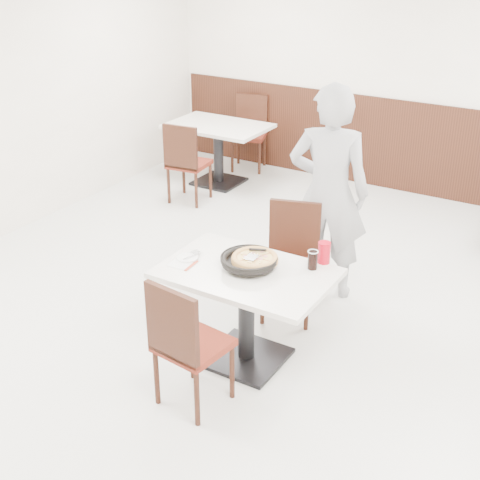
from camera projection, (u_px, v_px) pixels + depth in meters
The scene contains 19 objects.
floor at pixel (247, 316), 5.56m from camera, with size 7.00×7.00×0.00m, color beige.
wall_back at pixel (402, 74), 7.67m from camera, with size 6.00×0.04×2.80m, color beige.
wainscot_back at pixel (395, 145), 8.02m from camera, with size 5.90×0.03×1.10m, color black.
main_table at pixel (246, 316), 4.86m from camera, with size 1.20×0.80×0.75m, color silver, non-canonical shape.
chair_near at pixel (193, 342), 4.39m from camera, with size 0.42×0.42×0.95m, color black, non-canonical shape.
chair_far at pixel (290, 264), 5.38m from camera, with size 0.42×0.42×0.95m, color black, non-canonical shape.
trivet at pixel (254, 265), 4.75m from camera, with size 0.11×0.11×0.04m, color black.
pizza_pan at pixel (249, 262), 4.72m from camera, with size 0.39×0.39×0.01m, color black.
pizza at pixel (255, 260), 4.72m from camera, with size 0.33×0.33×0.02m, color tan.
pizza_server at pixel (251, 257), 4.69m from camera, with size 0.08×0.10×0.00m, color silver.
napkin at pixel (183, 263), 4.80m from camera, with size 0.17×0.17×0.00m, color silver.
side_plate at pixel (187, 258), 4.86m from camera, with size 0.16×0.16×0.01m, color white.
fork at pixel (191, 256), 4.86m from camera, with size 0.01×0.15×0.00m, color silver.
cola_glass at pixel (313, 260), 4.70m from camera, with size 0.07×0.07×0.13m, color black.
red_cup at pixel (324, 252), 4.78m from camera, with size 0.09×0.09×0.16m, color #A90817.
diner_person at pixel (328, 193), 5.56m from camera, with size 0.68×0.44×1.86m, color #A5A6AA.
bg_table_left at pixel (219, 154), 8.27m from camera, with size 1.20×0.80×0.75m, color silver, non-canonical shape.
bg_chair_left_near at pixel (189, 162), 7.69m from camera, with size 0.42×0.42×0.95m, color black, non-canonical shape.
bg_chair_left_far at pixel (249, 134), 8.71m from camera, with size 0.42×0.42×0.95m, color black, non-canonical shape.
Camera 1 is at (2.40, -4.10, 2.96)m, focal length 50.00 mm.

